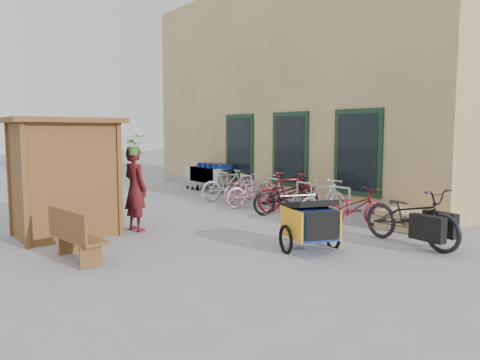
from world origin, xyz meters
TOP-DOWN VIEW (x-y plane):
  - ground at (0.00, 0.00)m, footprint 80.00×80.00m
  - building at (6.49, 4.50)m, footprint 6.07×13.00m
  - kiosk at (-3.28, 2.47)m, footprint 2.49×1.65m
  - bike_rack at (2.30, 2.40)m, footprint 0.05×5.35m
  - pallet_stack at (3.00, -1.40)m, footprint 1.00×1.20m
  - bench at (-3.67, 0.49)m, footprint 0.58×1.40m
  - shopping_carts at (3.00, 6.75)m, footprint 0.57×2.27m
  - child_trailer at (-0.10, -1.38)m, footprint 1.11×1.71m
  - cargo_bike at (1.73, -2.23)m, footprint 0.91×2.16m
  - person_kiosk at (-1.85, 2.11)m, footprint 0.54×0.72m
  - bike_0 at (2.19, -0.47)m, footprint 1.75×1.00m
  - bike_1 at (2.12, 0.37)m, footprint 1.74×0.61m
  - bike_2 at (2.11, 1.70)m, footprint 1.94×1.06m
  - bike_3 at (2.38, 1.86)m, footprint 1.85×1.04m
  - bike_4 at (2.15, 2.99)m, footprint 1.87×1.03m
  - bike_5 at (2.23, 3.33)m, footprint 1.49×0.52m
  - bike_6 at (2.39, 4.02)m, footprint 1.69×1.03m
  - bike_7 at (2.21, 4.44)m, footprint 1.72×0.86m

SIDE VIEW (x-z plane):
  - ground at x=0.00m, z-range 0.00..0.00m
  - pallet_stack at x=3.00m, z-range 0.01..0.41m
  - bike_6 at x=2.39m, z-range 0.00..0.84m
  - bike_0 at x=2.19m, z-range 0.00..0.87m
  - bench at x=-3.67m, z-range 0.01..0.87m
  - bike_5 at x=2.23m, z-range 0.00..0.88m
  - bike_4 at x=2.15m, z-range 0.00..0.93m
  - bike_2 at x=2.11m, z-range 0.00..0.97m
  - bike_7 at x=2.21m, z-range 0.00..0.99m
  - bike_1 at x=2.12m, z-range 0.00..1.03m
  - bike_rack at x=2.30m, z-range 0.08..0.95m
  - bike_3 at x=2.38m, z-range 0.00..1.07m
  - cargo_bike at x=1.73m, z-range -0.01..1.10m
  - child_trailer at x=-0.10m, z-range 0.05..1.04m
  - shopping_carts at x=3.00m, z-range 0.08..1.11m
  - person_kiosk at x=-1.85m, z-range 0.00..1.81m
  - kiosk at x=-3.28m, z-range 0.35..2.75m
  - building at x=6.49m, z-range -0.01..6.99m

